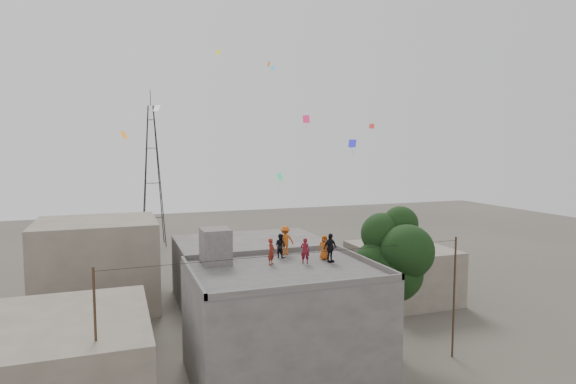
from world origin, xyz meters
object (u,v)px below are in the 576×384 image
Objects in this scene: transmission_tower at (152,176)px; person_red_adult at (305,251)px; tree at (395,257)px; stair_head_box at (216,246)px; person_dark_adult at (330,248)px.

transmission_tower is 39.58m from person_red_adult.
transmission_tower is (-11.37, 39.40, 2.97)m from tree.
stair_head_box is 0.10× the size of transmission_tower.
tree is at bearing -21.23° from person_dark_adult.
tree is at bearing -150.55° from person_red_adult.
stair_head_box is at bearing -88.77° from transmission_tower.
stair_head_box is 37.46m from transmission_tower.
person_dark_adult is at bearing -17.33° from stair_head_box.
transmission_tower is 11.93× the size of person_dark_adult.
person_dark_adult is at bearing -156.94° from person_red_adult.
tree is 5.82m from person_red_adult.
person_dark_adult is (7.05, -39.35, -2.13)m from transmission_tower.
stair_head_box is 5.10m from person_red_adult.
stair_head_box reaches higher than person_red_adult.
tree is 5.43× the size of person_dark_adult.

